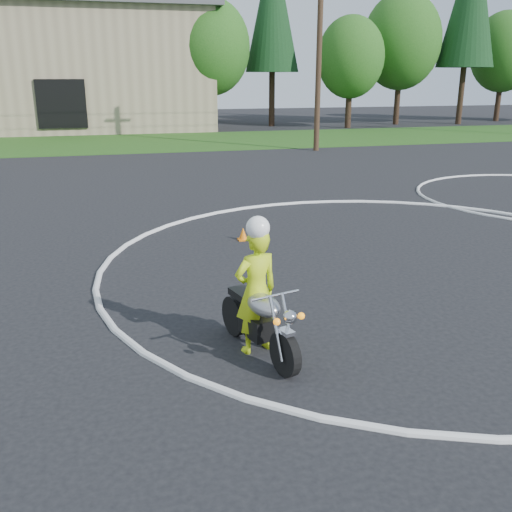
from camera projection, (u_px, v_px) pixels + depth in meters
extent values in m
plane|color=black|center=(488.00, 322.00, 8.99)|extent=(120.00, 120.00, 0.00)
cube|color=#1E4714|center=(201.00, 141.00, 33.86)|extent=(120.00, 10.00, 0.02)
torus|color=silver|center=(396.00, 263.00, 11.75)|extent=(12.12, 12.12, 0.12)
cylinder|color=black|center=(285.00, 354.00, 7.30)|extent=(0.27, 0.61, 0.60)
cylinder|color=black|center=(235.00, 316.00, 8.46)|extent=(0.27, 0.61, 0.60)
cube|color=black|center=(256.00, 326.00, 7.89)|extent=(0.41, 0.60, 0.30)
ellipsoid|color=#9A9A9E|center=(264.00, 305.00, 7.61)|extent=(0.51, 0.71, 0.28)
cube|color=black|center=(246.00, 296.00, 8.04)|extent=(0.40, 0.65, 0.10)
cylinder|color=silver|center=(276.00, 328.00, 7.22)|extent=(0.13, 0.36, 0.81)
cylinder|color=silver|center=(288.00, 325.00, 7.30)|extent=(0.13, 0.36, 0.81)
cube|color=white|center=(286.00, 332.00, 7.18)|extent=(0.19, 0.25, 0.05)
cylinder|color=silver|center=(275.00, 295.00, 7.29)|extent=(0.69, 0.21, 0.04)
sphere|color=silver|center=(290.00, 317.00, 7.05)|extent=(0.18, 0.18, 0.18)
sphere|color=orange|center=(277.00, 322.00, 6.99)|extent=(0.09, 0.09, 0.09)
sphere|color=orange|center=(301.00, 316.00, 7.16)|extent=(0.09, 0.09, 0.09)
cylinder|color=silver|center=(252.00, 320.00, 8.33)|extent=(0.28, 0.80, 0.08)
imported|color=#BEDD17|center=(256.00, 291.00, 7.79)|extent=(0.73, 0.58, 1.77)
sphere|color=white|center=(258.00, 228.00, 7.48)|extent=(0.32, 0.32, 0.32)
cone|color=orange|center=(243.00, 234.00, 13.41)|extent=(0.22, 0.22, 0.30)
cube|color=orange|center=(243.00, 239.00, 13.45)|extent=(0.24, 0.24, 0.03)
cube|color=black|center=(62.00, 104.00, 35.82)|extent=(3.00, 0.16, 3.00)
cylinder|color=#382619|center=(212.00, 106.00, 40.32)|extent=(0.44, 0.44, 3.24)
ellipsoid|color=#1E5116|center=(211.00, 47.00, 39.12)|extent=(5.40, 5.40, 6.48)
cylinder|color=#382619|center=(272.00, 99.00, 43.27)|extent=(0.44, 0.44, 3.96)
cone|color=black|center=(273.00, 4.00, 41.26)|extent=(3.96, 3.96, 9.35)
cylinder|color=#382619|center=(348.00, 108.00, 41.89)|extent=(0.44, 0.44, 2.88)
ellipsoid|color=#1E5116|center=(351.00, 57.00, 40.83)|extent=(4.80, 4.80, 5.76)
cylinder|color=#382619|center=(397.00, 101.00, 44.85)|extent=(0.44, 0.44, 3.60)
ellipsoid|color=#1E5116|center=(401.00, 41.00, 43.52)|extent=(6.00, 6.00, 7.20)
cylinder|color=#382619|center=(461.00, 96.00, 45.04)|extent=(0.44, 0.44, 4.32)
cylinder|color=#382619|center=(498.00, 101.00, 48.27)|extent=(0.44, 0.44, 3.24)
ellipsoid|color=#1E5116|center=(504.00, 52.00, 47.07)|extent=(5.40, 5.40, 6.48)
cylinder|color=#382619|center=(154.00, 109.00, 40.31)|extent=(0.44, 0.44, 2.88)
ellipsoid|color=#1E5116|center=(151.00, 57.00, 39.25)|extent=(4.80, 4.80, 5.76)
cylinder|color=#473321|center=(319.00, 48.00, 28.05)|extent=(0.28, 0.28, 10.00)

